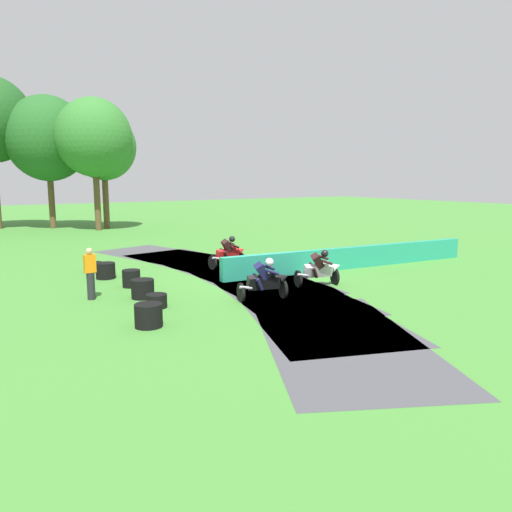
{
  "coord_description": "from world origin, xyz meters",
  "views": [
    {
      "loc": [
        -9.72,
        -15.14,
        3.76
      ],
      "look_at": [
        -0.1,
        -0.23,
        0.9
      ],
      "focal_mm": 34.08,
      "sensor_mm": 36.0,
      "label": 1
    }
  ],
  "objects_px": {
    "tire_stack_extra_a": "(106,271)",
    "tire_stack_extra_b": "(95,267)",
    "tire_stack_far": "(131,278)",
    "traffic_cone": "(347,260)",
    "tire_stack_near": "(149,315)",
    "track_marshal": "(90,274)",
    "tire_stack_mid_b": "(143,289)",
    "motorcycle_lead_black": "(266,280)",
    "tire_stack_mid_a": "(157,301)",
    "motorcycle_trailing_red": "(229,253)",
    "motorcycle_chase_white": "(320,269)"
  },
  "relations": [
    {
      "from": "tire_stack_mid_b",
      "to": "tire_stack_extra_b",
      "type": "height_order",
      "value": "tire_stack_mid_b"
    },
    {
      "from": "tire_stack_mid_b",
      "to": "tire_stack_far",
      "type": "height_order",
      "value": "same"
    },
    {
      "from": "tire_stack_extra_a",
      "to": "motorcycle_chase_white",
      "type": "bearing_deg",
      "value": -42.36
    },
    {
      "from": "tire_stack_far",
      "to": "tire_stack_extra_b",
      "type": "height_order",
      "value": "tire_stack_far"
    },
    {
      "from": "motorcycle_chase_white",
      "to": "tire_stack_extra_b",
      "type": "distance_m",
      "value": 9.18
    },
    {
      "from": "track_marshal",
      "to": "traffic_cone",
      "type": "relative_size",
      "value": 3.7
    },
    {
      "from": "motorcycle_lead_black",
      "to": "tire_stack_mid_b",
      "type": "bearing_deg",
      "value": 142.62
    },
    {
      "from": "motorcycle_trailing_red",
      "to": "traffic_cone",
      "type": "height_order",
      "value": "motorcycle_trailing_red"
    },
    {
      "from": "tire_stack_mid_b",
      "to": "tire_stack_far",
      "type": "relative_size",
      "value": 1.16
    },
    {
      "from": "tire_stack_extra_a",
      "to": "tire_stack_extra_b",
      "type": "bearing_deg",
      "value": 89.97
    },
    {
      "from": "tire_stack_extra_a",
      "to": "tire_stack_mid_b",
      "type": "bearing_deg",
      "value": -88.03
    },
    {
      "from": "motorcycle_lead_black",
      "to": "motorcycle_trailing_red",
      "type": "relative_size",
      "value": 1.01
    },
    {
      "from": "motorcycle_chase_white",
      "to": "tire_stack_far",
      "type": "height_order",
      "value": "motorcycle_chase_white"
    },
    {
      "from": "tire_stack_extra_a",
      "to": "track_marshal",
      "type": "distance_m",
      "value": 3.29
    },
    {
      "from": "track_marshal",
      "to": "tire_stack_extra_b",
      "type": "bearing_deg",
      "value": 74.17
    },
    {
      "from": "motorcycle_lead_black",
      "to": "tire_stack_extra_a",
      "type": "height_order",
      "value": "motorcycle_lead_black"
    },
    {
      "from": "motorcycle_lead_black",
      "to": "traffic_cone",
      "type": "bearing_deg",
      "value": 27.02
    },
    {
      "from": "tire_stack_mid_b",
      "to": "track_marshal",
      "type": "xyz_separation_m",
      "value": [
        -1.42,
        0.7,
        0.52
      ]
    },
    {
      "from": "tire_stack_far",
      "to": "tire_stack_extra_a",
      "type": "distance_m",
      "value": 1.95
    },
    {
      "from": "tire_stack_mid_b",
      "to": "tire_stack_far",
      "type": "distance_m",
      "value": 1.78
    },
    {
      "from": "tire_stack_mid_b",
      "to": "tire_stack_far",
      "type": "bearing_deg",
      "value": 82.78
    },
    {
      "from": "tire_stack_mid_a",
      "to": "traffic_cone",
      "type": "xyz_separation_m",
      "value": [
        9.67,
        2.28,
        0.02
      ]
    },
    {
      "from": "tire_stack_near",
      "to": "tire_stack_mid_b",
      "type": "bearing_deg",
      "value": 72.82
    },
    {
      "from": "track_marshal",
      "to": "tire_stack_extra_a",
      "type": "bearing_deg",
      "value": 66.59
    },
    {
      "from": "track_marshal",
      "to": "traffic_cone",
      "type": "bearing_deg",
      "value": 1.33
    },
    {
      "from": "tire_stack_extra_a",
      "to": "track_marshal",
      "type": "xyz_separation_m",
      "value": [
        -1.29,
        -2.98,
        0.52
      ]
    },
    {
      "from": "tire_stack_mid_a",
      "to": "tire_stack_mid_b",
      "type": "bearing_deg",
      "value": 87.46
    },
    {
      "from": "tire_stack_near",
      "to": "track_marshal",
      "type": "relative_size",
      "value": 0.44
    },
    {
      "from": "motorcycle_chase_white",
      "to": "track_marshal",
      "type": "height_order",
      "value": "track_marshal"
    },
    {
      "from": "tire_stack_near",
      "to": "track_marshal",
      "type": "xyz_separation_m",
      "value": [
        -0.49,
        3.68,
        0.52
      ]
    },
    {
      "from": "tire_stack_far",
      "to": "tire_stack_extra_a",
      "type": "height_order",
      "value": "same"
    },
    {
      "from": "tire_stack_mid_a",
      "to": "tire_stack_mid_b",
      "type": "xyz_separation_m",
      "value": [
        0.06,
        1.32,
        0.1
      ]
    },
    {
      "from": "tire_stack_mid_b",
      "to": "motorcycle_lead_black",
      "type": "bearing_deg",
      "value": -37.38
    },
    {
      "from": "motorcycle_lead_black",
      "to": "tire_stack_near",
      "type": "distance_m",
      "value": 4.08
    },
    {
      "from": "tire_stack_mid_b",
      "to": "track_marshal",
      "type": "relative_size",
      "value": 0.44
    },
    {
      "from": "tire_stack_near",
      "to": "tire_stack_mid_a",
      "type": "relative_size",
      "value": 1.17
    },
    {
      "from": "tire_stack_far",
      "to": "tire_stack_extra_b",
      "type": "xyz_separation_m",
      "value": [
        -0.35,
        3.49,
        -0.1
      ]
    },
    {
      "from": "tire_stack_extra_b",
      "to": "traffic_cone",
      "type": "bearing_deg",
      "value": -23.79
    },
    {
      "from": "tire_stack_far",
      "to": "track_marshal",
      "type": "height_order",
      "value": "track_marshal"
    },
    {
      "from": "track_marshal",
      "to": "motorcycle_trailing_red",
      "type": "bearing_deg",
      "value": 20.44
    },
    {
      "from": "motorcycle_trailing_red",
      "to": "tire_stack_extra_b",
      "type": "distance_m",
      "value": 5.5
    },
    {
      "from": "tire_stack_extra_a",
      "to": "traffic_cone",
      "type": "bearing_deg",
      "value": -15.62
    },
    {
      "from": "tire_stack_mid_a",
      "to": "traffic_cone",
      "type": "relative_size",
      "value": 1.38
    },
    {
      "from": "tire_stack_near",
      "to": "tire_stack_mid_b",
      "type": "xyz_separation_m",
      "value": [
        0.92,
        2.98,
        -0.0
      ]
    },
    {
      "from": "tire_stack_extra_a",
      "to": "traffic_cone",
      "type": "height_order",
      "value": "tire_stack_extra_a"
    },
    {
      "from": "tire_stack_mid_a",
      "to": "tire_stack_extra_a",
      "type": "relative_size",
      "value": 0.85
    },
    {
      "from": "tire_stack_mid_b",
      "to": "tire_stack_mid_a",
      "type": "bearing_deg",
      "value": -92.54
    },
    {
      "from": "motorcycle_chase_white",
      "to": "tire_stack_mid_a",
      "type": "bearing_deg",
      "value": 175.96
    },
    {
      "from": "tire_stack_far",
      "to": "traffic_cone",
      "type": "distance_m",
      "value": 9.42
    },
    {
      "from": "motorcycle_lead_black",
      "to": "tire_stack_extra_b",
      "type": "relative_size",
      "value": 2.89
    }
  ]
}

